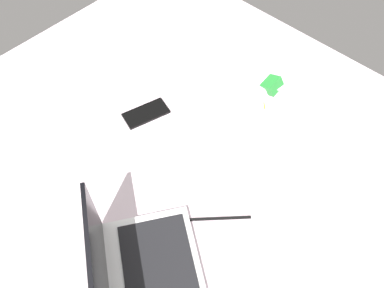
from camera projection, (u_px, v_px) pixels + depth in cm
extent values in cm
cube|color=silver|center=(216.00, 198.00, 120.85)|extent=(180.00, 140.00, 18.00)
cube|color=silver|center=(154.00, 278.00, 97.25)|extent=(40.22, 37.53, 2.00)
cube|color=black|center=(160.00, 276.00, 96.46)|extent=(33.55, 30.32, 0.40)
cube|color=black|center=(99.00, 274.00, 86.44)|extent=(27.90, 19.30, 21.00)
cylinder|color=silver|center=(268.00, 92.00, 126.01)|extent=(9.00, 9.00, 11.00)
cube|color=yellow|center=(268.00, 97.00, 126.77)|extent=(7.67, 7.60, 4.84)
cube|color=orange|center=(266.00, 88.00, 124.32)|extent=(6.62, 6.15, 5.77)
cube|color=#268C33|center=(272.00, 85.00, 120.28)|extent=(5.40, 6.15, 5.91)
cube|color=black|center=(146.00, 113.00, 127.63)|extent=(10.60, 15.38, 0.80)
cube|color=black|center=(219.00, 219.00, 107.01)|extent=(12.32, 12.57, 0.60)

